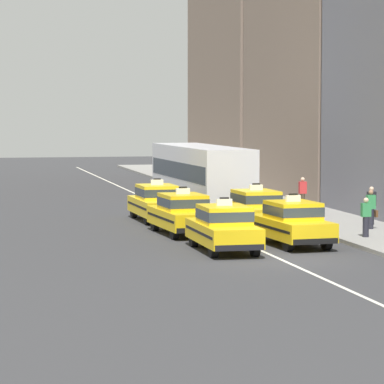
{
  "coord_description": "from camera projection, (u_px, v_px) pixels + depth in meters",
  "views": [
    {
      "loc": [
        -10.86,
        -34.53,
        5.06
      ],
      "look_at": [
        -0.1,
        13.28,
        1.3
      ],
      "focal_mm": 100.82,
      "sensor_mm": 36.0,
      "label": 1
    }
  ],
  "objects": [
    {
      "name": "pedestrian_far_corner",
      "position": [
        371.0,
        209.0,
        44.31
      ],
      "size": [
        0.47,
        0.24,
        1.61
      ],
      "color": "#23232D",
      "rests_on": "sidewalk_curb"
    },
    {
      "name": "pedestrian_trailing",
      "position": [
        302.0,
        194.0,
        51.92
      ],
      "size": [
        0.47,
        0.24,
        1.65
      ],
      "color": "#473828",
      "rests_on": "sidewalk_curb"
    },
    {
      "name": "ground_plane",
      "position": [
        281.0,
        260.0,
        36.35
      ],
      "size": [
        160.0,
        160.0,
        0.0
      ],
      "primitive_type": "plane",
      "color": "#353538"
    },
    {
      "name": "pedestrian_by_storefront",
      "position": [
        366.0,
        217.0,
        41.48
      ],
      "size": [
        0.36,
        0.24,
        1.53
      ],
      "color": "#23232D",
      "rests_on": "sidewalk_curb"
    },
    {
      "name": "taxi_left_second",
      "position": [
        182.0,
        213.0,
        43.52
      ],
      "size": [
        2.09,
        4.66,
        1.96
      ],
      "color": "black",
      "rests_on": "ground"
    },
    {
      "name": "bus_right_third",
      "position": [
        201.0,
        174.0,
        54.36
      ],
      "size": [
        2.91,
        11.28,
        3.22
      ],
      "color": "black",
      "rests_on": "ground"
    },
    {
      "name": "taxi_left_third",
      "position": [
        157.0,
        202.0,
        48.8
      ],
      "size": [
        1.95,
        4.61,
        1.96
      ],
      "color": "black",
      "rests_on": "ground"
    },
    {
      "name": "taxi_left_nearest",
      "position": [
        224.0,
        227.0,
        38.29
      ],
      "size": [
        1.83,
        4.56,
        1.96
      ],
      "color": "black",
      "rests_on": "ground"
    },
    {
      "name": "taxi_right_second",
      "position": [
        255.0,
        209.0,
        45.54
      ],
      "size": [
        2.03,
        4.64,
        1.96
      ],
      "color": "black",
      "rests_on": "ground"
    },
    {
      "name": "lane_stripe_left_right",
      "position": [
        165.0,
        207.0,
        55.81
      ],
      "size": [
        0.14,
        80.0,
        0.01
      ],
      "primitive_type": "cube",
      "color": "silver",
      "rests_on": "ground"
    },
    {
      "name": "pedestrian_near_crosswalk",
      "position": [
        371.0,
        205.0,
        45.92
      ],
      "size": [
        0.36,
        0.24,
        1.63
      ],
      "color": "#23232D",
      "rests_on": "sidewalk_curb"
    },
    {
      "name": "sidewalk_curb",
      "position": [
        299.0,
        213.0,
        52.16
      ],
      "size": [
        4.0,
        90.0,
        0.15
      ],
      "primitive_type": "cube",
      "color": "gray",
      "rests_on": "ground"
    },
    {
      "name": "taxi_right_nearest",
      "position": [
        292.0,
        222.0,
        39.98
      ],
      "size": [
        2.13,
        4.67,
        1.96
      ],
      "color": "black",
      "rests_on": "ground"
    }
  ]
}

